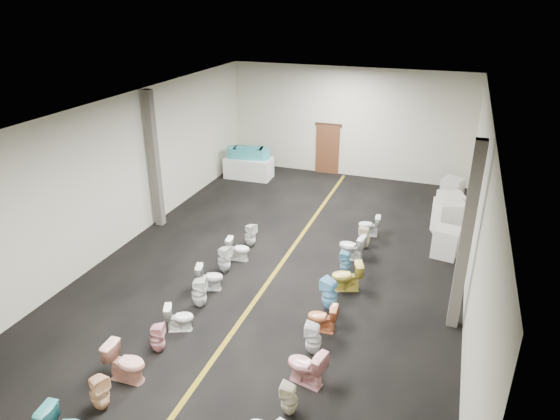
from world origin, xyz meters
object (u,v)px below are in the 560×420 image
Objects in this scene: appliance_crate_b at (449,218)px; toilet_right_10 at (365,237)px; toilet_right_8 at (345,262)px; toilet_right_6 at (330,294)px; toilet_left_4 at (179,317)px; toilet_right_5 at (322,318)px; toilet_right_9 at (352,247)px; toilet_right_7 at (347,276)px; toilet_right_11 at (369,225)px; toilet_left_6 at (210,277)px; appliance_crate_c at (450,206)px; toilet_right_2 at (289,399)px; toilet_right_4 at (313,339)px; toilet_left_7 at (224,259)px; toilet_left_8 at (238,249)px; toilet_left_5 at (199,293)px; toilet_left_2 at (126,362)px; toilet_left_9 at (250,235)px; display_table at (249,168)px; toilet_left_3 at (157,338)px; toilet_right_3 at (306,366)px; appliance_crate_d at (452,191)px; appliance_crate_a at (446,242)px.

appliance_crate_b is 1.61× the size of toilet_right_10.
toilet_right_6 is at bearing -1.92° from toilet_right_8.
toilet_right_5 reaches higher than toilet_left_4.
toilet_right_8 is 0.85m from toilet_right_9.
toilet_right_11 is at bearing 159.87° from toilet_right_7.
toilet_right_11 reaches higher than toilet_left_4.
toilet_left_6 reaches higher than toilet_left_4.
appliance_crate_c is 5.44m from toilet_right_8.
toilet_right_4 reaches higher than toilet_right_2.
toilet_right_6 is (3.21, -0.76, 0.03)m from toilet_left_7.
toilet_left_8 is 0.89× the size of toilet_right_4.
toilet_right_2 is at bearing 24.62° from toilet_right_6.
appliance_crate_b is 1.67× the size of toilet_right_11.
toilet_right_5 is (3.11, 0.10, -0.06)m from toilet_left_5.
toilet_left_9 is (0.09, 6.16, -0.04)m from toilet_left_2.
toilet_right_5 is 3.56m from toilet_right_9.
display_table is at bearing -129.54° from toilet_right_11.
toilet_left_9 reaches higher than toilet_left_3.
toilet_right_3 is at bearing -125.77° from toilet_left_4.
toilet_right_9 is (-0.23, 5.30, -0.02)m from toilet_right_3.
toilet_left_5 is 0.96× the size of toilet_right_6.
toilet_left_5 reaches higher than toilet_right_8.
toilet_left_8 is at bearing -140.07° from toilet_right_4.
toilet_right_9 reaches higher than toilet_right_5.
toilet_left_3 is (-5.64, -10.86, -0.13)m from appliance_crate_d.
toilet_right_6 is 1.08× the size of toilet_right_9.
toilet_right_2 is at bearing -105.26° from appliance_crate_b.
toilet_left_6 is 0.83× the size of toilet_right_6.
toilet_right_6 reaches higher than toilet_right_7.
toilet_right_4 is (3.30, -2.47, -0.01)m from toilet_left_7.
toilet_right_3 is 5.31m from toilet_right_9.
toilet_left_2 is at bearing 161.57° from toilet_left_6.
toilet_left_5 is at bearing -159.40° from toilet_left_9.
appliance_crate_c is 1.45m from appliance_crate_d.
appliance_crate_c reaches higher than toilet_right_5.
toilet_right_9 is (-0.01, 0.85, 0.05)m from toilet_right_8.
toilet_right_5 is (-2.48, -6.16, -0.23)m from appliance_crate_b.
toilet_right_3 is at bearing 176.19° from toilet_right_2.
toilet_left_2 is at bearing -78.67° from display_table.
toilet_left_7 is at bearing -141.87° from toilet_right_2.
appliance_crate_a is at bearing 168.43° from toilet_right_6.
toilet_right_10 is at bearing 159.46° from toilet_right_7.
toilet_right_3 reaches higher than toilet_right_10.
toilet_left_7 reaches higher than toilet_right_5.
toilet_left_6 is 0.93m from toilet_left_7.
toilet_left_8 is at bearing -147.09° from toilet_right_2.
appliance_crate_a reaches higher than display_table.
toilet_left_4 is at bearing -33.50° from toilet_right_11.
appliance_crate_b reaches higher than toilet_right_6.
toilet_left_9 is at bearing -23.12° from toilet_left_4.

